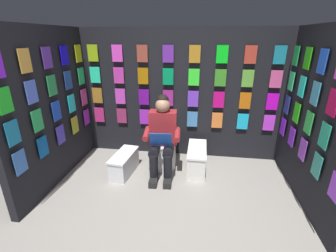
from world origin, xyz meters
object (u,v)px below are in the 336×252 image
at_px(person_reading, 162,136).
at_px(comic_longbox_near, 197,159).
at_px(comic_longbox_far, 124,163).
at_px(toilet, 164,146).

relative_size(person_reading, comic_longbox_near, 1.71).
xyz_separation_m(comic_longbox_near, comic_longbox_far, (1.08, 0.26, -0.02)).
distance_m(person_reading, comic_longbox_far, 0.73).
height_order(person_reading, comic_longbox_far, person_reading).
relative_size(toilet, person_reading, 0.65).
relative_size(comic_longbox_near, comic_longbox_far, 1.08).
bearing_deg(comic_longbox_far, person_reading, -163.07).
height_order(toilet, comic_longbox_far, toilet).
bearing_deg(comic_longbox_far, toilet, -142.94).
height_order(toilet, person_reading, person_reading).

